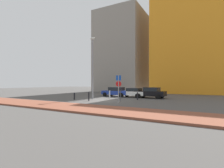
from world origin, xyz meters
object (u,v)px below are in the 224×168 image
Objects in this scene: parked_car_blue at (116,92)px; traffic_bollard_edge at (110,95)px; parked_car_black at (150,93)px; traffic_bollard_far at (89,97)px; parking_sign_post at (119,85)px; traffic_bollard_near at (137,96)px; traffic_bollard_mid at (74,96)px; parked_car_white at (133,92)px; parking_meter at (121,93)px; street_lamp at (93,63)px.

parked_car_blue reaches higher than traffic_bollard_edge.
parked_car_black is 4.25× the size of traffic_bollard_far.
parking_sign_post is 2.70× the size of traffic_bollard_edge.
traffic_bollard_near is at bearing -35.46° from parked_car_blue.
parked_car_white is at bearing 52.52° from traffic_bollard_mid.
traffic_bollard_mid is (-7.77, -6.60, -0.33)m from parked_car_black.
parked_car_blue is 5.74m from traffic_bollard_near.
parked_car_black reaches higher than traffic_bollard_edge.
parked_car_blue is at bearing 176.15° from parked_car_white.
traffic_bollard_near is (0.82, 3.63, -1.37)m from parking_sign_post.
parked_car_blue is 1.06× the size of parked_car_white.
parked_car_black is 8.74m from traffic_bollard_far.
parked_car_blue is 7.06m from parking_meter.
traffic_bollard_edge is (-2.77, 2.42, -0.44)m from parking_meter.
parked_car_black is at bearing 76.67° from parking_sign_post.
parking_sign_post reaches higher than traffic_bollard_near.
street_lamp is 4.90m from traffic_bollard_mid.
street_lamp is at bearing 156.88° from parking_sign_post.
parking_meter is 1.62× the size of traffic_bollard_near.
traffic_bollard_far is 3.72m from traffic_bollard_edge.
parking_meter is 1.50× the size of traffic_bollard_far.
street_lamp is 9.20× the size of traffic_bollard_mid.
street_lamp reaches higher than traffic_bollard_edge.
parked_car_blue is 8.03m from parking_sign_post.
parking_sign_post is at bearing -81.26° from parked_car_white.
parking_sign_post is 1.27m from parking_meter.
parked_car_blue is at bearing 121.13° from parking_meter.
street_lamp is at bearing -145.12° from traffic_bollard_edge.
traffic_bollard_far is at bearing -127.06° from parked_car_black.
traffic_bollard_edge reaches higher than traffic_bollard_far.
parking_sign_post is 6.35m from traffic_bollard_mid.
parked_car_blue reaches higher than traffic_bollard_far.
traffic_bollard_mid is 2.53m from traffic_bollard_far.
parking_meter is 3.73m from traffic_bollard_far.
parked_car_black is 2.83× the size of parking_meter.
parking_sign_post reaches higher than parked_car_blue.
parked_car_white is at bearing 120.65° from traffic_bollard_near.
traffic_bollard_near is 7.87m from traffic_bollard_mid.
parking_meter is at bearing 102.39° from parking_sign_post.
traffic_bollard_mid is at bearing -124.68° from street_lamp.
parking_meter is at bearing -13.88° from street_lamp.
parking_meter is at bearing -81.84° from parked_car_white.
parked_car_white is at bearing -3.85° from parked_car_blue.
parked_car_white is 4.15× the size of traffic_bollard_far.
parked_car_blue is 5.09× the size of traffic_bollard_mid.
parking_sign_post is at bearing -23.12° from street_lamp.
traffic_bollard_edge is (-3.79, -0.30, 0.07)m from traffic_bollard_near.
parked_car_black is at bearing 52.94° from traffic_bollard_far.
parked_car_white is 7.56m from traffic_bollard_far.
parked_car_white is at bearing 98.74° from parking_sign_post.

